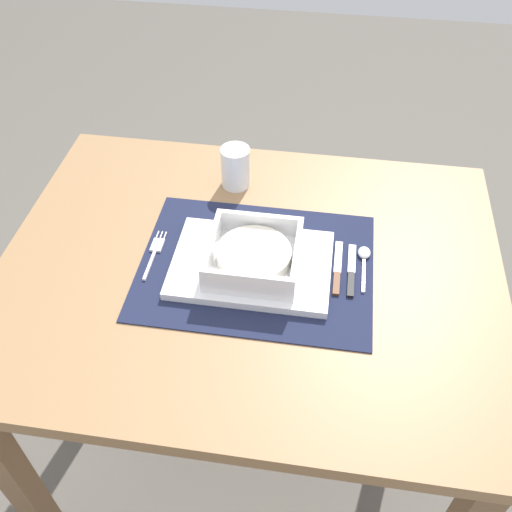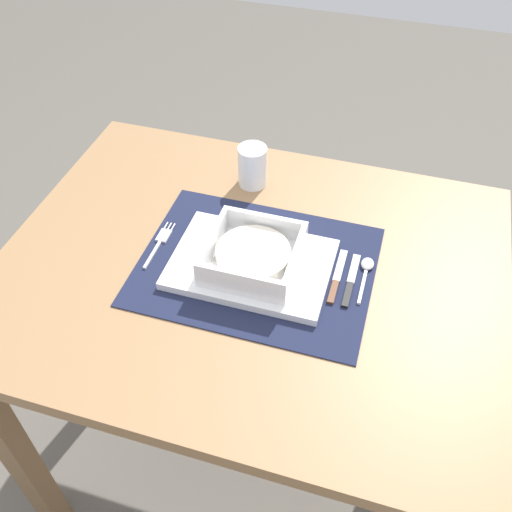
{
  "view_description": "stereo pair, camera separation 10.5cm",
  "coord_description": "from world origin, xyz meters",
  "px_view_note": "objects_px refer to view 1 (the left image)",
  "views": [
    {
      "loc": [
        0.12,
        -0.73,
        1.54
      ],
      "look_at": [
        0.01,
        -0.0,
        0.79
      ],
      "focal_mm": 40.21,
      "sensor_mm": 36.0,
      "label": 1
    },
    {
      "loc": [
        0.23,
        -0.71,
        1.54
      ],
      "look_at": [
        0.01,
        -0.0,
        0.79
      ],
      "focal_mm": 40.21,
      "sensor_mm": 36.0,
      "label": 2
    }
  ],
  "objects_px": {
    "drinking_glass": "(236,169)",
    "fork": "(155,251)",
    "dining_table": "(250,303)",
    "spoon": "(364,257)",
    "porridge_bowl": "(254,256)",
    "bread_knife": "(337,271)",
    "butter_knife": "(351,273)"
  },
  "relations": [
    {
      "from": "bread_knife",
      "to": "spoon",
      "type": "bearing_deg",
      "value": 36.26
    },
    {
      "from": "dining_table",
      "to": "porridge_bowl",
      "type": "relative_size",
      "value": 5.75
    },
    {
      "from": "dining_table",
      "to": "porridge_bowl",
      "type": "distance_m",
      "value": 0.15
    },
    {
      "from": "dining_table",
      "to": "spoon",
      "type": "distance_m",
      "value": 0.25
    },
    {
      "from": "dining_table",
      "to": "spoon",
      "type": "xyz_separation_m",
      "value": [
        0.21,
        0.05,
        0.12
      ]
    },
    {
      "from": "porridge_bowl",
      "to": "spoon",
      "type": "height_order",
      "value": "porridge_bowl"
    },
    {
      "from": "spoon",
      "to": "dining_table",
      "type": "bearing_deg",
      "value": -170.91
    },
    {
      "from": "dining_table",
      "to": "drinking_glass",
      "type": "height_order",
      "value": "drinking_glass"
    },
    {
      "from": "drinking_glass",
      "to": "bread_knife",
      "type": "bearing_deg",
      "value": -45.17
    },
    {
      "from": "spoon",
      "to": "bread_knife",
      "type": "relative_size",
      "value": 0.83
    },
    {
      "from": "fork",
      "to": "spoon",
      "type": "bearing_deg",
      "value": 2.26
    },
    {
      "from": "porridge_bowl",
      "to": "fork",
      "type": "bearing_deg",
      "value": 174.6
    },
    {
      "from": "dining_table",
      "to": "drinking_glass",
      "type": "relative_size",
      "value": 10.4
    },
    {
      "from": "spoon",
      "to": "drinking_glass",
      "type": "relative_size",
      "value": 1.25
    },
    {
      "from": "porridge_bowl",
      "to": "spoon",
      "type": "xyz_separation_m",
      "value": [
        0.2,
        0.06,
        -0.03
      ]
    },
    {
      "from": "dining_table",
      "to": "fork",
      "type": "bearing_deg",
      "value": 178.2
    },
    {
      "from": "spoon",
      "to": "porridge_bowl",
      "type": "bearing_deg",
      "value": -166.93
    },
    {
      "from": "porridge_bowl",
      "to": "bread_knife",
      "type": "bearing_deg",
      "value": 6.5
    },
    {
      "from": "bread_knife",
      "to": "drinking_glass",
      "type": "height_order",
      "value": "drinking_glass"
    },
    {
      "from": "dining_table",
      "to": "bread_knife",
      "type": "relative_size",
      "value": 6.94
    },
    {
      "from": "porridge_bowl",
      "to": "drinking_glass",
      "type": "height_order",
      "value": "drinking_glass"
    },
    {
      "from": "porridge_bowl",
      "to": "spoon",
      "type": "distance_m",
      "value": 0.21
    },
    {
      "from": "dining_table",
      "to": "butter_knife",
      "type": "height_order",
      "value": "butter_knife"
    },
    {
      "from": "butter_knife",
      "to": "bread_knife",
      "type": "bearing_deg",
      "value": 170.8
    },
    {
      "from": "spoon",
      "to": "drinking_glass",
      "type": "height_order",
      "value": "drinking_glass"
    },
    {
      "from": "porridge_bowl",
      "to": "drinking_glass",
      "type": "bearing_deg",
      "value": 107.2
    },
    {
      "from": "fork",
      "to": "drinking_glass",
      "type": "distance_m",
      "value": 0.26
    },
    {
      "from": "drinking_glass",
      "to": "fork",
      "type": "bearing_deg",
      "value": -116.8
    },
    {
      "from": "bread_knife",
      "to": "fork",
      "type": "bearing_deg",
      "value": 176.02
    },
    {
      "from": "fork",
      "to": "spoon",
      "type": "height_order",
      "value": "spoon"
    },
    {
      "from": "drinking_glass",
      "to": "dining_table",
      "type": "bearing_deg",
      "value": -74.33
    },
    {
      "from": "butter_knife",
      "to": "drinking_glass",
      "type": "bearing_deg",
      "value": 134.45
    }
  ]
}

